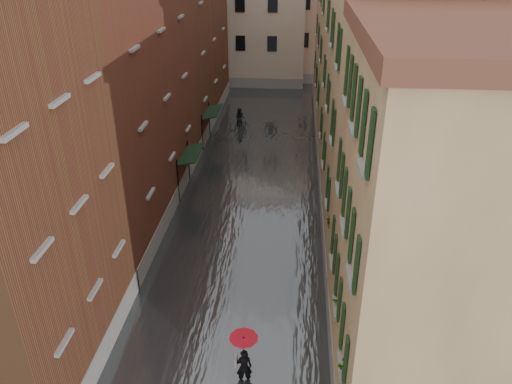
% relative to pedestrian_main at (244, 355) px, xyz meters
% --- Properties ---
extents(ground, '(120.00, 120.00, 0.00)m').
position_rel_pedestrian_main_xyz_m(ground, '(-1.01, 2.44, -1.30)').
color(ground, slate).
rests_on(ground, ground).
extents(floodwater, '(10.00, 60.00, 0.20)m').
position_rel_pedestrian_main_xyz_m(floodwater, '(-1.01, 15.44, -1.20)').
color(floodwater, '#43464A').
rests_on(floodwater, ground).
extents(building_left_mid, '(6.00, 14.00, 12.50)m').
position_rel_pedestrian_main_xyz_m(building_left_mid, '(-8.01, 11.44, 4.95)').
color(building_left_mid, '#5A271C').
rests_on(building_left_mid, ground).
extents(building_left_far, '(6.00, 16.00, 14.00)m').
position_rel_pedestrian_main_xyz_m(building_left_far, '(-8.01, 26.44, 5.70)').
color(building_left_far, brown).
rests_on(building_left_far, ground).
extents(building_right_near, '(6.00, 8.00, 11.50)m').
position_rel_pedestrian_main_xyz_m(building_right_near, '(5.99, 0.44, 4.45)').
color(building_right_near, '#96744D').
rests_on(building_right_near, ground).
extents(building_right_mid, '(6.00, 14.00, 13.00)m').
position_rel_pedestrian_main_xyz_m(building_right_mid, '(5.99, 11.44, 5.20)').
color(building_right_mid, tan).
rests_on(building_right_mid, ground).
extents(building_right_far, '(6.00, 16.00, 11.50)m').
position_rel_pedestrian_main_xyz_m(building_right_far, '(5.99, 26.44, 4.45)').
color(building_right_far, '#96744D').
rests_on(building_right_far, ground).
extents(building_end_cream, '(12.00, 9.00, 13.00)m').
position_rel_pedestrian_main_xyz_m(building_end_cream, '(-4.01, 40.44, 5.20)').
color(building_end_cream, beige).
rests_on(building_end_cream, ground).
extents(building_end_pink, '(10.00, 9.00, 12.00)m').
position_rel_pedestrian_main_xyz_m(building_end_pink, '(4.99, 42.44, 4.70)').
color(building_end_pink, '#C9A38D').
rests_on(building_end_pink, ground).
extents(awning_near, '(1.09, 2.93, 2.80)m').
position_rel_pedestrian_main_xyz_m(awning_near, '(-4.50, 13.77, 1.16)').
color(awning_near, black).
rests_on(awning_near, ground).
extents(awning_far, '(1.09, 3.03, 2.80)m').
position_rel_pedestrian_main_xyz_m(awning_far, '(-4.49, 21.39, 1.17)').
color(awning_far, black).
rests_on(awning_far, ground).
extents(window_planters, '(0.59, 8.68, 0.84)m').
position_rel_pedestrian_main_xyz_m(window_planters, '(3.11, 1.40, 2.21)').
color(window_planters, brown).
rests_on(window_planters, ground).
extents(pedestrian_main, '(0.98, 0.98, 2.06)m').
position_rel_pedestrian_main_xyz_m(pedestrian_main, '(0.00, 0.00, 0.00)').
color(pedestrian_main, black).
rests_on(pedestrian_main, ground).
extents(pedestrian_far, '(0.86, 0.69, 1.67)m').
position_rel_pedestrian_main_xyz_m(pedestrian_far, '(-2.90, 25.01, -0.47)').
color(pedestrian_far, black).
rests_on(pedestrian_far, ground).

